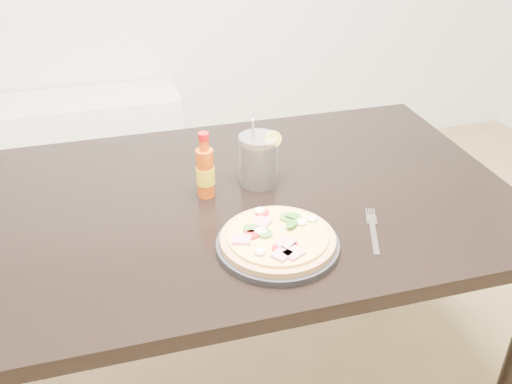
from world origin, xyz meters
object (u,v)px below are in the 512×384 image
object	(u,v)px
dining_table	(244,222)
plate	(278,245)
hot_sauce_bottle	(205,171)
cola_cup	(258,161)
media_console	(39,151)
pizza	(278,238)
fork	(373,229)

from	to	relation	value
dining_table	plate	bearing A→B (deg)	-85.96
hot_sauce_bottle	cola_cup	world-z (taller)	cola_cup
cola_cup	media_console	xyz separation A→B (m)	(-0.72, 1.42, -0.56)
pizza	fork	xyz separation A→B (m)	(0.24, 0.01, -0.02)
hot_sauce_bottle	cola_cup	distance (m)	0.15
cola_cup	media_console	bearing A→B (deg)	116.98
fork	pizza	bearing A→B (deg)	-157.97
plate	fork	size ratio (longest dim) A/B	1.52
hot_sauce_bottle	cola_cup	bearing A→B (deg)	11.28
cola_cup	fork	xyz separation A→B (m)	(0.20, -0.29, -0.06)
hot_sauce_bottle	media_console	distance (m)	1.66
pizza	hot_sauce_bottle	size ratio (longest dim) A/B	1.46
plate	pizza	xyz separation A→B (m)	(-0.00, 0.00, 0.02)
dining_table	fork	size ratio (longest dim) A/B	7.69
dining_table	plate	size ratio (longest dim) A/B	5.05
media_console	plate	bearing A→B (deg)	-68.30
dining_table	media_console	xyz separation A→B (m)	(-0.66, 1.47, -0.42)
dining_table	hot_sauce_bottle	bearing A→B (deg)	163.65
fork	media_console	distance (m)	2.00
dining_table	cola_cup	world-z (taller)	cola_cup
dining_table	pizza	xyz separation A→B (m)	(0.02, -0.24, 0.11)
dining_table	plate	world-z (taller)	plate
hot_sauce_bottle	fork	size ratio (longest dim) A/B	0.97
dining_table	media_console	size ratio (longest dim) A/B	1.00
pizza	hot_sauce_bottle	bearing A→B (deg)	112.18
plate	dining_table	bearing A→B (deg)	94.04
plate	cola_cup	size ratio (longest dim) A/B	1.43
pizza	hot_sauce_bottle	distance (m)	0.29
dining_table	cola_cup	bearing A→B (deg)	45.26
media_console	cola_cup	bearing A→B (deg)	-63.02
plate	cola_cup	world-z (taller)	cola_cup
pizza	fork	bearing A→B (deg)	1.36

